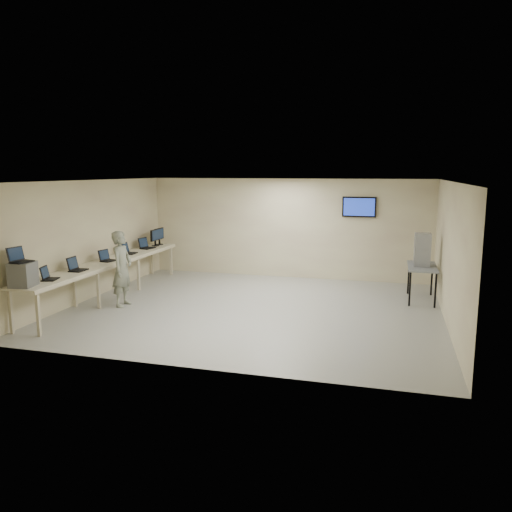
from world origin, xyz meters
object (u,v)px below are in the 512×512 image
(workbench, at_px, (108,264))
(soldier, at_px, (122,269))
(side_table, at_px, (422,269))
(equipment_box, at_px, (23,274))

(workbench, xyz_separation_m, soldier, (0.68, -0.53, 0.02))
(side_table, bearing_deg, workbench, -166.46)
(equipment_box, xyz_separation_m, soldier, (0.74, 2.22, -0.28))
(workbench, height_order, side_table, workbench)
(workbench, bearing_deg, soldier, -38.13)
(equipment_box, distance_m, side_table, 8.53)
(equipment_box, bearing_deg, soldier, 60.63)
(soldier, bearing_deg, equipment_box, 159.09)
(workbench, distance_m, side_table, 7.39)
(equipment_box, distance_m, soldier, 2.35)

